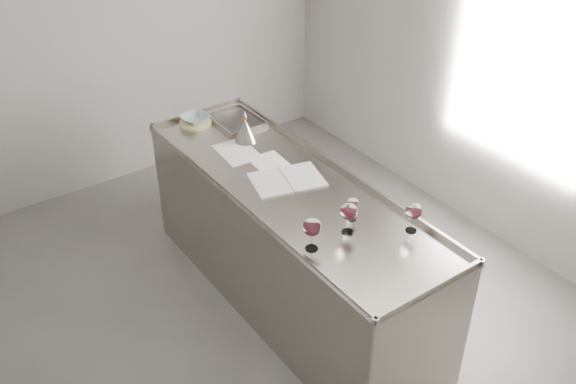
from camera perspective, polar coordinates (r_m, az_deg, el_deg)
room_shell at (r=3.27m, az=-3.84°, el=2.34°), size 4.54×5.04×2.84m
counter at (r=4.24m, az=0.19°, el=-4.68°), size 0.77×2.42×0.97m
wine_glass_left at (r=3.37m, az=2.15°, el=-3.17°), size 0.10×0.10×0.20m
wine_glass_middle at (r=3.50m, az=5.41°, el=-1.80°), size 0.10×0.10×0.19m
wine_glass_right at (r=3.57m, az=11.09°, el=-1.73°), size 0.09×0.09×0.18m
wine_glass_small at (r=3.63m, az=5.77°, el=-1.11°), size 0.07×0.07×0.14m
notebook at (r=4.00m, az=-0.09°, el=1.09°), size 0.50×0.41×0.02m
loose_paper_top at (r=4.33m, az=-4.52°, el=3.59°), size 0.26×0.35×0.00m
loose_paper_under at (r=4.17m, az=-1.48°, el=2.49°), size 0.23×0.31×0.00m
trivet at (r=4.71m, az=-8.22°, el=6.10°), size 0.23×0.23×0.02m
ceramic_bowl at (r=4.70m, az=-8.26°, el=6.47°), size 0.23×0.23×0.05m
wine_funnel at (r=4.42m, az=-3.82°, el=5.35°), size 0.16×0.16×0.23m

